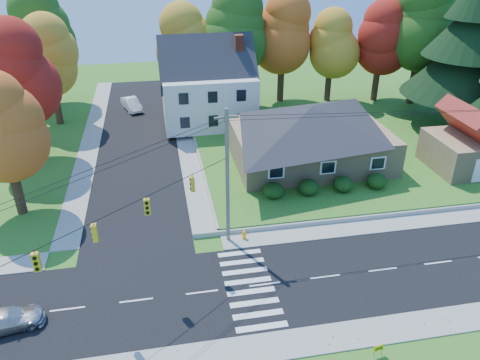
{
  "coord_description": "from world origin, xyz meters",
  "views": [
    {
      "loc": [
        -5.78,
        -22.36,
        19.71
      ],
      "look_at": [
        -0.11,
        8.0,
        3.34
      ],
      "focal_mm": 35.0,
      "sensor_mm": 36.0,
      "label": 1
    }
  ],
  "objects_px": {
    "ranch_house": "(310,133)",
    "fire_hydrant": "(244,235)",
    "white_car": "(132,104)",
    "silver_sedan": "(6,320)"
  },
  "relations": [
    {
      "from": "ranch_house",
      "to": "white_car",
      "type": "bearing_deg",
      "value": 131.24
    },
    {
      "from": "ranch_house",
      "to": "silver_sedan",
      "type": "relative_size",
      "value": 3.55
    },
    {
      "from": "silver_sedan",
      "to": "ranch_house",
      "type": "bearing_deg",
      "value": -64.11
    },
    {
      "from": "ranch_house",
      "to": "fire_hydrant",
      "type": "relative_size",
      "value": 19.47
    },
    {
      "from": "ranch_house",
      "to": "white_car",
      "type": "distance_m",
      "value": 25.65
    },
    {
      "from": "ranch_house",
      "to": "white_car",
      "type": "xyz_separation_m",
      "value": [
        -16.83,
        19.2,
        -2.5
      ]
    },
    {
      "from": "silver_sedan",
      "to": "fire_hydrant",
      "type": "relative_size",
      "value": 5.49
    },
    {
      "from": "ranch_house",
      "to": "silver_sedan",
      "type": "distance_m",
      "value": 28.75
    },
    {
      "from": "white_car",
      "to": "fire_hydrant",
      "type": "distance_m",
      "value": 31.27
    },
    {
      "from": "silver_sedan",
      "to": "fire_hydrant",
      "type": "height_order",
      "value": "silver_sedan"
    }
  ]
}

